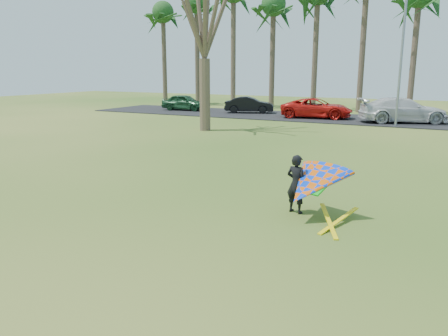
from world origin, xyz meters
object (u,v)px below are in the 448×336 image
at_px(bare_tree_left, 204,9).
at_px(car_3, 403,110).
at_px(car_1, 249,105).
at_px(kite_flyer, 310,185).
at_px(car_0, 185,102).
at_px(streetlight, 404,55).
at_px(car_2, 317,108).

relative_size(bare_tree_left, car_3, 1.68).
distance_m(car_1, kite_flyer, 26.21).
distance_m(car_0, car_3, 18.13).
xyz_separation_m(bare_tree_left, streetlight, (10.16, 7.00, -2.45)).
bearing_deg(kite_flyer, car_2, 105.23).
distance_m(car_0, kite_flyer, 29.17).
bearing_deg(streetlight, car_2, 158.25).
height_order(car_2, kite_flyer, kite_flyer).
distance_m(car_0, car_2, 12.12).
bearing_deg(kite_flyer, car_1, 117.33).
xyz_separation_m(bare_tree_left, kite_flyer, (10.17, -12.65, -6.08)).
height_order(streetlight, kite_flyer, streetlight).
height_order(streetlight, car_1, streetlight).
xyz_separation_m(car_1, kite_flyer, (12.03, -23.28, 0.12)).
height_order(car_3, kite_flyer, kite_flyer).
bearing_deg(bare_tree_left, car_1, 99.94).
height_order(bare_tree_left, car_3, bare_tree_left).
xyz_separation_m(bare_tree_left, car_0, (-7.92, 10.24, -6.16)).
height_order(bare_tree_left, car_0, bare_tree_left).
distance_m(streetlight, car_3, 4.17).
xyz_separation_m(bare_tree_left, car_2, (4.17, 9.39, -6.13)).
height_order(car_1, kite_flyer, kite_flyer).
height_order(car_0, car_2, car_2).
bearing_deg(streetlight, car_1, 163.19).
distance_m(car_3, kite_flyer, 21.81).
distance_m(car_1, car_2, 6.16).
bearing_deg(car_1, streetlight, -127.23).
height_order(bare_tree_left, car_1, bare_tree_left).
height_order(bare_tree_left, streetlight, bare_tree_left).
bearing_deg(car_1, kite_flyer, -173.09).
relative_size(bare_tree_left, car_2, 1.87).
bearing_deg(car_2, kite_flyer, -171.95).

